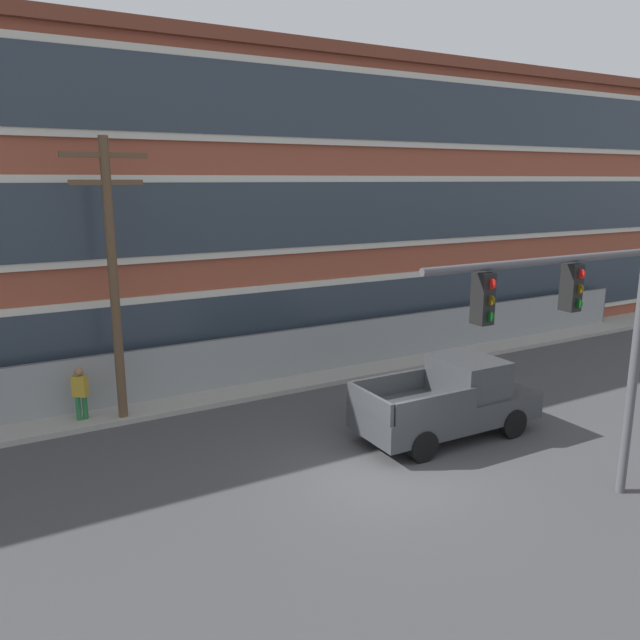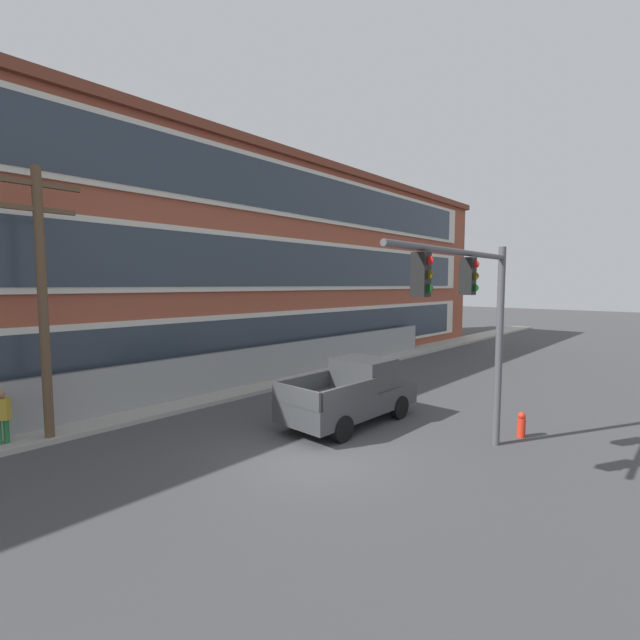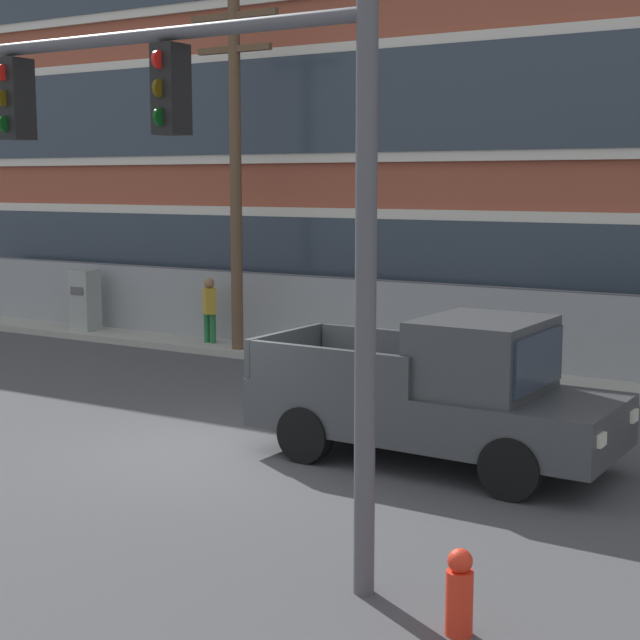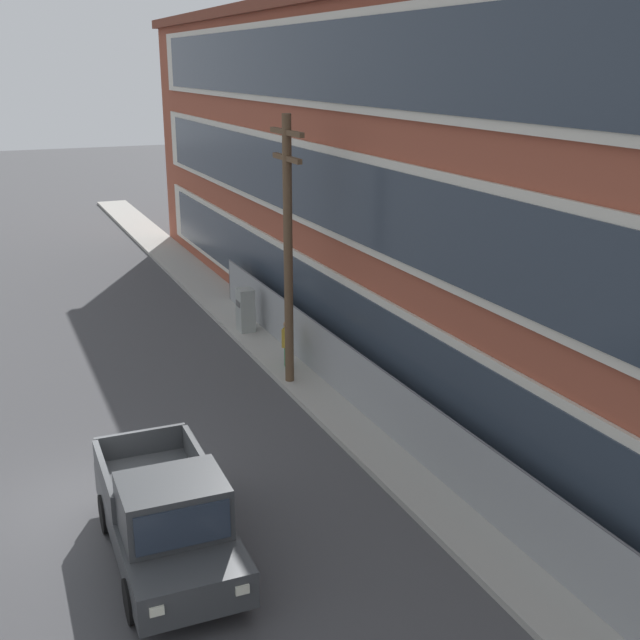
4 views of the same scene
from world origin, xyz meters
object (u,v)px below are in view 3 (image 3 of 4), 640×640
object	(u,v)px
pickup_truck_dark_grey	(442,396)
pedestrian_near_cabinet	(210,308)
traffic_signal_mast	(210,165)
fire_hydrant	(459,593)
utility_pole_near_corner	(235,159)
electrical_cabinet	(85,303)

from	to	relation	value
pickup_truck_dark_grey	pedestrian_near_cabinet	xyz separation A→B (m)	(-8.55, 5.75, 0.00)
traffic_signal_mast	pickup_truck_dark_grey	xyz separation A→B (m)	(0.61, 4.35, -3.09)
fire_hydrant	pedestrian_near_cabinet	bearing A→B (deg)	136.13
pedestrian_near_cabinet	fire_hydrant	bearing A→B (deg)	-43.87
utility_pole_near_corner	pedestrian_near_cabinet	world-z (taller)	utility_pole_near_corner
traffic_signal_mast	pickup_truck_dark_grey	world-z (taller)	traffic_signal_mast
pedestrian_near_cabinet	fire_hydrant	world-z (taller)	pedestrian_near_cabinet
traffic_signal_mast	fire_hydrant	bearing A→B (deg)	-6.58
traffic_signal_mast	utility_pole_near_corner	distance (m)	11.94
traffic_signal_mast	pickup_truck_dark_grey	distance (m)	5.37
traffic_signal_mast	pedestrian_near_cabinet	xyz separation A→B (m)	(-7.94, 10.10, -3.09)
pickup_truck_dark_grey	electrical_cabinet	xyz separation A→B (m)	(-12.48, 5.69, -0.13)
pickup_truck_dark_grey	utility_pole_near_corner	bearing A→B (deg)	144.20
pedestrian_near_cabinet	fire_hydrant	xyz separation A→B (m)	(10.85, -10.43, -0.59)
traffic_signal_mast	fire_hydrant	world-z (taller)	traffic_signal_mast
utility_pole_near_corner	pickup_truck_dark_grey	bearing A→B (deg)	-35.80
traffic_signal_mast	electrical_cabinet	size ratio (longest dim) A/B	3.54
electrical_cabinet	pedestrian_near_cabinet	world-z (taller)	same
utility_pole_near_corner	fire_hydrant	distance (m)	14.62
utility_pole_near_corner	pedestrian_near_cabinet	size ratio (longest dim) A/B	4.70
electrical_cabinet	pedestrian_near_cabinet	distance (m)	3.94
pickup_truck_dark_grey	utility_pole_near_corner	distance (m)	9.85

